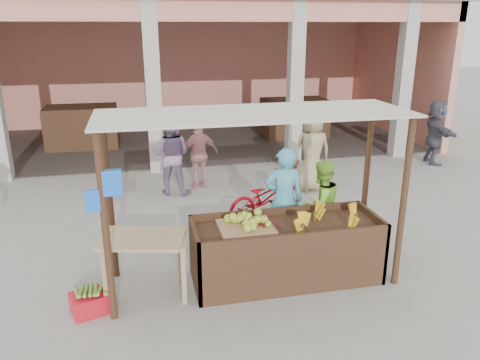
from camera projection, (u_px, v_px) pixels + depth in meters
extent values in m
plane|color=gray|center=(251.00, 282.00, 6.56)|extent=(60.00, 60.00, 0.00)
cube|color=#E28B76|center=(175.00, 67.00, 16.49)|extent=(14.00, 0.20, 4.00)
cube|color=#E28B76|center=(395.00, 71.00, 15.22)|extent=(0.20, 6.00, 4.00)
cube|color=#E28B76|center=(193.00, 10.00, 10.61)|extent=(14.00, 0.30, 0.50)
cube|color=gray|center=(180.00, 0.00, 13.14)|extent=(14.40, 6.40, 0.20)
cube|color=beige|center=(153.00, 89.00, 10.96)|extent=(0.35, 0.35, 4.00)
cube|color=beige|center=(295.00, 85.00, 11.68)|extent=(0.35, 0.35, 4.00)
cube|color=beige|center=(404.00, 82.00, 12.29)|extent=(0.35, 0.35, 4.00)
cube|color=#452A1B|center=(82.00, 127.00, 13.63)|extent=(2.00, 1.20, 1.20)
cube|color=#452A1B|center=(294.00, 118.00, 14.96)|extent=(2.00, 1.20, 1.20)
cube|color=#452A1B|center=(286.00, 253.00, 6.54)|extent=(2.60, 0.95, 0.80)
cylinder|color=#452A1B|center=(106.00, 231.00, 5.39)|extent=(0.09, 0.09, 2.35)
cylinder|color=#452A1B|center=(403.00, 205.00, 6.17)|extent=(0.09, 0.09, 2.35)
cylinder|color=#452A1B|center=(110.00, 199.00, 6.37)|extent=(0.09, 0.09, 2.35)
cylinder|color=#452A1B|center=(366.00, 180.00, 7.15)|extent=(0.09, 0.09, 2.35)
cube|color=beige|center=(255.00, 113.00, 5.90)|extent=(4.00, 1.35, 0.03)
cube|color=blue|center=(112.00, 183.00, 5.24)|extent=(0.22, 0.08, 0.30)
cube|color=blue|center=(93.00, 201.00, 5.25)|extent=(0.18, 0.07, 0.26)
cube|color=#A57E55|center=(246.00, 228.00, 6.30)|extent=(0.73, 0.63, 0.06)
ellipsoid|color=gold|center=(246.00, 221.00, 6.27)|extent=(0.62, 0.55, 0.14)
ellipsoid|color=maroon|center=(267.00, 224.00, 6.33)|extent=(0.43, 0.35, 0.14)
cube|color=tan|center=(142.00, 238.00, 5.98)|extent=(1.19, 0.93, 0.04)
cube|color=tan|center=(106.00, 284.00, 5.74)|extent=(0.06, 0.06, 0.81)
cube|color=tan|center=(184.00, 275.00, 5.93)|extent=(0.06, 0.06, 0.81)
cube|color=tan|center=(108.00, 261.00, 6.30)|extent=(0.06, 0.06, 0.81)
cube|color=tan|center=(179.00, 254.00, 6.49)|extent=(0.06, 0.06, 0.81)
cube|color=red|center=(92.00, 302.00, 5.85)|extent=(0.58, 0.50, 0.26)
ellipsoid|color=maroon|center=(296.00, 158.00, 11.68)|extent=(0.40, 0.40, 0.55)
ellipsoid|color=maroon|center=(307.00, 157.00, 11.78)|extent=(0.40, 0.40, 0.55)
ellipsoid|color=maroon|center=(298.00, 155.00, 11.96)|extent=(0.40, 0.40, 0.55)
ellipsoid|color=maroon|center=(287.00, 157.00, 11.77)|extent=(0.40, 0.40, 0.55)
imported|color=#51B8DA|center=(284.00, 196.00, 7.27)|extent=(0.75, 0.61, 1.79)
imported|color=#90D93B|center=(321.00, 203.00, 7.36)|extent=(0.84, 0.65, 1.53)
imported|color=#9A0712|center=(266.00, 196.00, 8.57)|extent=(1.17, 1.80, 0.89)
imported|color=pink|center=(199.00, 152.00, 10.13)|extent=(1.06, 0.77, 1.62)
imported|color=tan|center=(312.00, 147.00, 9.96)|extent=(0.95, 0.64, 1.93)
imported|color=#474651|center=(436.00, 130.00, 11.93)|extent=(1.02, 1.72, 1.74)
imported|color=gray|center=(171.00, 151.00, 9.75)|extent=(1.02, 0.79, 1.84)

